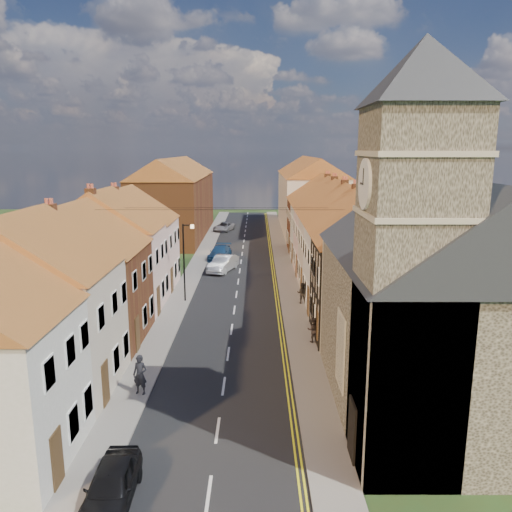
% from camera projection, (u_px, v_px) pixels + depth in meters
% --- Properties ---
extents(ground, '(160.00, 160.00, 0.00)m').
position_uv_depth(ground, '(214.00, 459.00, 19.10)').
color(ground, '#213F1B').
rests_on(ground, ground).
extents(road, '(7.00, 90.00, 0.02)m').
position_uv_depth(road, '(240.00, 271.00, 48.42)').
color(road, black).
rests_on(road, ground).
extents(pavement_left, '(1.80, 90.00, 0.12)m').
position_uv_depth(pavement_left, '(195.00, 270.00, 48.42)').
color(pavement_left, slate).
rests_on(pavement_left, ground).
extents(pavement_right, '(1.80, 90.00, 0.12)m').
position_uv_depth(pavement_right, '(285.00, 270.00, 48.41)').
color(pavement_right, slate).
rests_on(pavement_right, ground).
extents(church, '(11.25, 14.25, 15.20)m').
position_uv_depth(church, '(439.00, 288.00, 21.10)').
color(church, '#2D2920').
rests_on(church, ground).
extents(cottage_r_tudor, '(8.30, 5.20, 9.00)m').
position_uv_depth(cottage_r_tudor, '(381.00, 268.00, 30.56)').
color(cottage_r_tudor, '#BDAF9F').
rests_on(cottage_r_tudor, ground).
extents(cottage_r_white_near, '(8.30, 6.00, 9.00)m').
position_uv_depth(cottage_r_white_near, '(363.00, 251.00, 35.83)').
color(cottage_r_white_near, silver).
rests_on(cottage_r_white_near, ground).
extents(cottage_r_cream_mid, '(8.30, 5.20, 9.00)m').
position_uv_depth(cottage_r_cream_mid, '(349.00, 237.00, 41.11)').
color(cottage_r_cream_mid, '#BDAF9F').
rests_on(cottage_r_cream_mid, ground).
extents(cottage_r_pink, '(8.30, 6.00, 9.00)m').
position_uv_depth(cottage_r_pink, '(339.00, 227.00, 46.39)').
color(cottage_r_pink, beige).
rests_on(cottage_r_pink, ground).
extents(cottage_r_white_far, '(8.30, 5.20, 9.00)m').
position_uv_depth(cottage_r_white_far, '(330.00, 219.00, 51.66)').
color(cottage_r_white_far, silver).
rests_on(cottage_r_white_far, ground).
extents(cottage_r_cream_far, '(8.30, 6.00, 9.00)m').
position_uv_depth(cottage_r_cream_far, '(324.00, 213.00, 56.94)').
color(cottage_r_cream_far, brown).
rests_on(cottage_r_cream_far, ground).
extents(cottage_l_cream, '(8.30, 6.30, 9.10)m').
position_uv_depth(cottage_l_cream, '(26.00, 303.00, 23.58)').
color(cottage_l_cream, '#BDAF9F').
rests_on(cottage_l_cream, ground).
extents(cottage_l_white, '(8.30, 6.90, 8.80)m').
position_uv_depth(cottage_l_white, '(74.00, 273.00, 29.87)').
color(cottage_l_white, brown).
rests_on(cottage_l_white, ground).
extents(cottage_l_brick_mid, '(8.30, 5.70, 9.10)m').
position_uv_depth(cottage_l_brick_mid, '(104.00, 250.00, 35.80)').
color(cottage_l_brick_mid, beige).
rests_on(cottage_l_brick_mid, ground).
extents(cottage_l_pink, '(8.30, 6.30, 8.80)m').
position_uv_depth(cottage_l_pink, '(125.00, 238.00, 41.50)').
color(cottage_l_pink, beige).
rests_on(cottage_l_pink, ground).
extents(block_right_far, '(8.30, 24.20, 10.50)m').
position_uv_depth(block_right_far, '(310.00, 194.00, 71.73)').
color(block_right_far, '#BDAF9F').
rests_on(block_right_far, ground).
extents(block_left_far, '(8.30, 24.20, 10.50)m').
position_uv_depth(block_left_far, '(175.00, 197.00, 66.87)').
color(block_left_far, brown).
rests_on(block_left_far, ground).
extents(lamppost, '(0.88, 0.15, 6.00)m').
position_uv_depth(lamppost, '(185.00, 257.00, 37.91)').
color(lamppost, black).
rests_on(lamppost, pavement_left).
extents(car_near, '(1.67, 3.92, 1.32)m').
position_uv_depth(car_near, '(111.00, 485.00, 16.62)').
color(car_near, black).
rests_on(car_near, ground).
extents(car_mid, '(3.03, 4.98, 1.55)m').
position_uv_depth(car_mid, '(223.00, 263.00, 48.20)').
color(car_mid, '#B8BCC0').
rests_on(car_mid, ground).
extents(car_far, '(2.58, 5.01, 1.39)m').
position_uv_depth(car_far, '(220.00, 253.00, 53.56)').
color(car_far, navy).
rests_on(car_far, ground).
extents(car_distant, '(3.27, 5.03, 1.29)m').
position_uv_depth(car_distant, '(224.00, 227.00, 71.58)').
color(car_distant, '#9FA0A6').
rests_on(car_distant, ground).
extents(pedestrian_left, '(0.81, 0.63, 1.94)m').
position_uv_depth(pedestrian_left, '(140.00, 375.00, 23.78)').
color(pedestrian_left, black).
rests_on(pedestrian_left, pavement_left).
extents(pedestrian_right, '(0.78, 0.62, 1.55)m').
position_uv_depth(pedestrian_right, '(313.00, 330.00, 30.22)').
color(pedestrian_right, black).
rests_on(pedestrian_right, pavement_right).
extents(pedestrian_right_b, '(0.90, 0.77, 1.61)m').
position_uv_depth(pedestrian_right_b, '(302.00, 293.00, 37.79)').
color(pedestrian_right_b, black).
rests_on(pedestrian_right_b, pavement_right).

